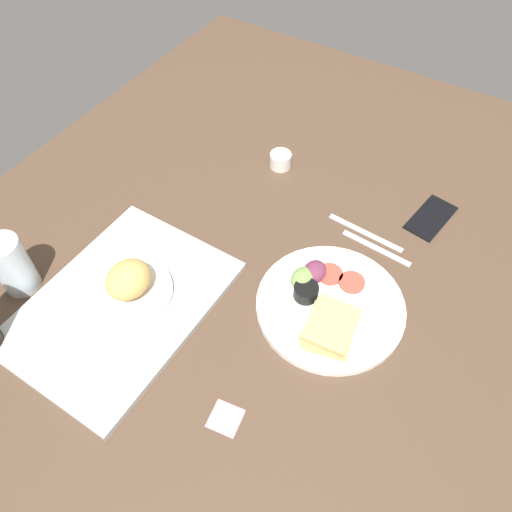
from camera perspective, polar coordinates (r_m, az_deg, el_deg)
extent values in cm
cube|color=#4C3828|center=(109.46, 0.80, -3.13)|extent=(190.00, 150.00, 3.00)
cube|color=#B2B2AD|center=(107.32, -15.29, -5.42)|extent=(45.54, 33.74, 1.60)
cylinder|color=white|center=(106.85, -14.66, -4.11)|extent=(19.27, 19.27, 1.40)
ellipsoid|color=tan|center=(103.59, -14.47, -2.62)|extent=(9.94, 8.59, 6.78)
cylinder|color=white|center=(104.55, 8.54, -5.69)|extent=(30.91, 30.91, 1.60)
cube|color=#DBB266|center=(99.71, 8.52, -8.49)|extent=(12.74, 11.24, 1.40)
cube|color=#B2C66B|center=(98.68, 8.60, -8.14)|extent=(12.29, 10.64, 1.00)
cube|color=#DBB266|center=(97.66, 8.68, -7.78)|extent=(11.75, 9.93, 1.40)
cylinder|color=#D14738|center=(107.23, 10.97, -2.99)|extent=(5.60, 5.60, 0.80)
cylinder|color=#D14738|center=(107.73, 8.50, -2.07)|extent=(5.60, 5.60, 0.80)
cylinder|color=black|center=(103.20, 5.81, -4.03)|extent=(5.20, 5.20, 3.00)
cylinder|color=#EFEACC|center=(102.29, 5.86, -3.68)|extent=(4.26, 4.26, 0.60)
ellipsoid|color=#729E4C|center=(104.63, 5.44, -2.57)|extent=(6.00, 4.80, 3.60)
ellipsoid|color=#6B2D47|center=(105.91, 6.74, -1.80)|extent=(6.00, 4.80, 3.60)
cylinder|color=silver|center=(113.59, -26.29, -0.95)|extent=(7.47, 7.47, 13.76)
cylinder|color=silver|center=(131.94, 2.84, 10.97)|extent=(5.60, 5.60, 4.00)
cube|color=#B7B7BC|center=(116.58, 13.68, 0.92)|extent=(2.66, 17.06, 0.50)
cube|color=#B7B7BC|center=(119.07, 12.48, 2.66)|extent=(2.76, 19.05, 0.50)
cube|color=black|center=(126.57, 19.51, 4.24)|extent=(15.39, 9.47, 0.80)
cube|color=pink|center=(93.77, -3.54, -18.14)|extent=(6.34, 6.34, 0.12)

